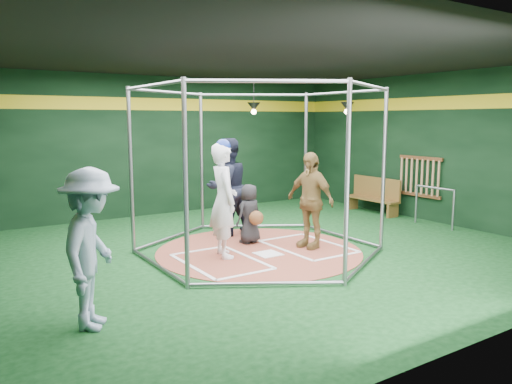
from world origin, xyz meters
TOP-DOWN VIEW (x-y plane):
  - room_shell at (0.00, 0.01)m, footprint 10.10×9.10m
  - clay_disc at (0.00, 0.00)m, footprint 3.80×3.80m
  - home_plate at (0.00, -0.30)m, footprint 0.43×0.43m
  - batter_box_left at (-0.95, -0.25)m, footprint 1.17×1.77m
  - batter_box_right at (0.95, -0.25)m, footprint 1.17×1.77m
  - batting_cage at (-0.00, -0.00)m, footprint 4.05×4.67m
  - bat_rack at (4.93, 0.40)m, footprint 0.07×1.25m
  - pendant_lamp_near at (2.20, 3.60)m, footprint 0.34×0.34m
  - pendant_lamp_far at (4.00, 2.00)m, footprint 0.34×0.34m
  - batter_figure at (-0.73, 0.02)m, footprint 0.63×0.82m
  - visitor_leopard at (0.96, -0.30)m, footprint 0.64×1.13m
  - catcher_figure at (0.17, 0.59)m, footprint 0.63×0.63m
  - umpire at (0.16, 1.44)m, footprint 1.10×0.92m
  - bystander_blue at (-3.49, -1.78)m, footprint 1.22×1.41m
  - dugout_bench at (4.62, 1.57)m, footprint 0.37×1.59m
  - steel_railing at (4.55, -0.35)m, footprint 0.05×1.05m

SIDE VIEW (x-z plane):
  - clay_disc at x=0.00m, z-range 0.00..0.01m
  - batter_box_left at x=-0.95m, z-range 0.01..0.02m
  - batter_box_right at x=0.95m, z-range 0.01..0.02m
  - home_plate at x=0.00m, z-range 0.01..0.02m
  - dugout_bench at x=4.62m, z-range 0.01..0.94m
  - catcher_figure at x=0.17m, z-range 0.01..1.17m
  - steel_railing at x=4.55m, z-range 0.15..1.06m
  - visitor_leopard at x=0.96m, z-range 0.01..1.83m
  - bystander_blue at x=-3.49m, z-range 0.00..1.89m
  - umpire at x=0.16m, z-range 0.01..2.04m
  - batter_figure at x=-0.73m, z-range 0.00..2.08m
  - bat_rack at x=4.93m, z-range 0.56..1.54m
  - batting_cage at x=0.00m, z-range 0.00..3.00m
  - room_shell at x=0.00m, z-range -0.01..3.52m
  - pendant_lamp_near at x=2.20m, z-range 2.29..3.19m
  - pendant_lamp_far at x=4.00m, z-range 2.29..3.19m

